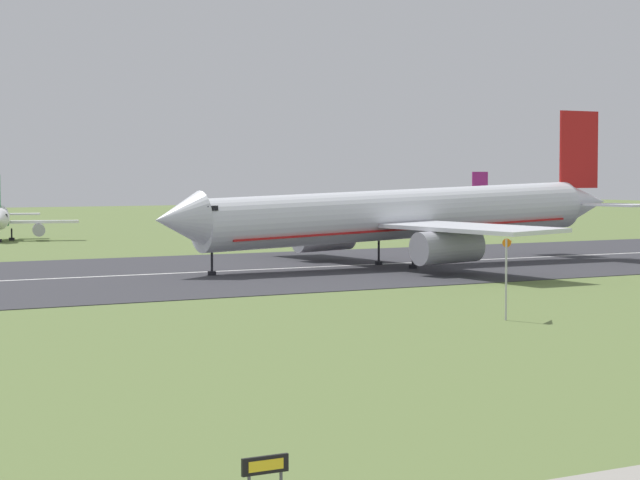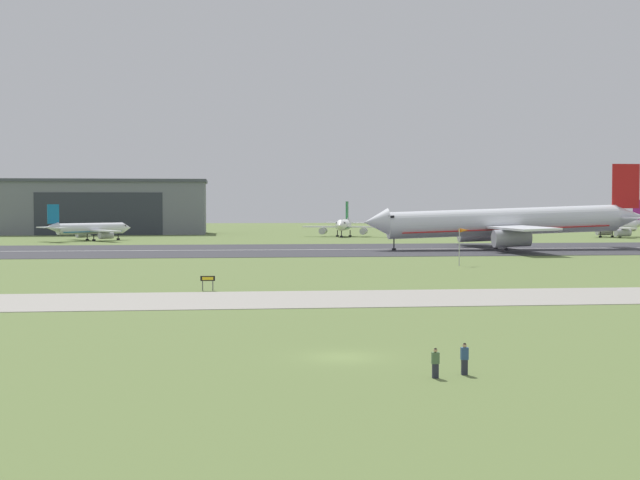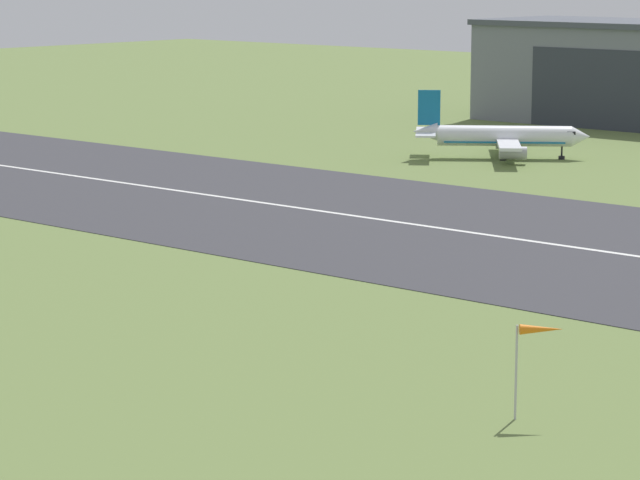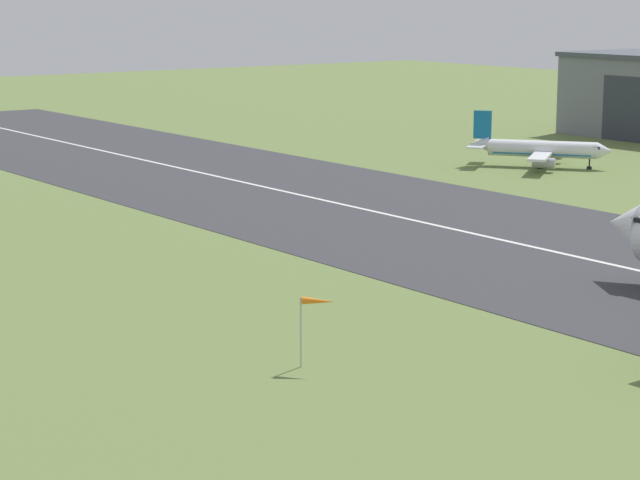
% 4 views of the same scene
% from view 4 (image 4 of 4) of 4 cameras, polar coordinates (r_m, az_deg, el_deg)
% --- Properties ---
extents(runway_strip, '(371.60, 48.52, 0.06)m').
position_cam_4_polar(runway_strip, '(146.33, 8.09, 0.04)').
color(runway_strip, '#333338').
rests_on(runway_strip, ground_plane).
extents(runway_centreline, '(334.44, 0.70, 0.01)m').
position_cam_4_polar(runway_centreline, '(146.33, 8.09, 0.06)').
color(runway_centreline, silver).
rests_on(runway_centreline, runway_strip).
extents(airplane_parked_west, '(22.46, 21.68, 9.06)m').
position_cam_4_polar(airplane_parked_west, '(207.64, 10.05, 4.10)').
color(airplane_parked_west, silver).
rests_on(airplane_parked_west, ground_plane).
extents(windsock_pole, '(2.22, 2.13, 5.57)m').
position_cam_4_polar(windsock_pole, '(94.46, -0.15, -2.97)').
color(windsock_pole, '#B7B7BC').
rests_on(windsock_pole, ground_plane).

